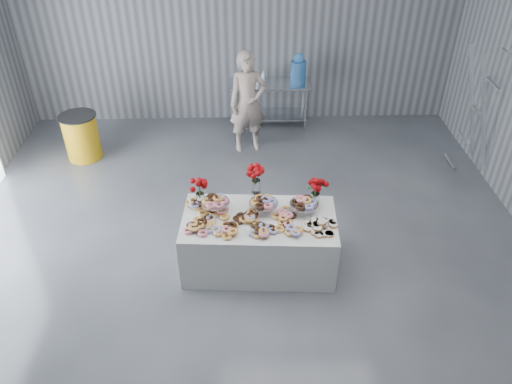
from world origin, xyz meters
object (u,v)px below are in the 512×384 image
display_table (259,242)px  stepladder (478,111)px  prep_table (270,97)px  water_jug (298,69)px  person (248,103)px  trash_barrel (82,137)px

display_table → stepladder: 4.23m
prep_table → water_jug: (0.50, -0.00, 0.53)m
prep_table → person: 0.95m
person → display_table: bearing=-100.8°
water_jug → stepladder: bearing=-30.3°
person → trash_barrel: (-2.85, -0.24, -0.48)m
trash_barrel → stepladder: 6.53m
water_jug → trash_barrel: (-3.78, -1.04, -0.75)m
display_table → prep_table: 3.84m
display_table → stepladder: size_ratio=0.90×
display_table → trash_barrel: (-2.95, 2.78, 0.03)m
stepladder → person: bearing=168.0°
water_jug → trash_barrel: water_jug is taller
water_jug → trash_barrel: size_ratio=0.69×
display_table → person: 3.05m
person → trash_barrel: person is taller
prep_table → water_jug: water_jug is taller
display_table → prep_table: size_ratio=1.27×
prep_table → trash_barrel: bearing=-162.4°
person → stepladder: 3.70m
prep_table → trash_barrel: prep_table is taller
water_jug → person: 1.26m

